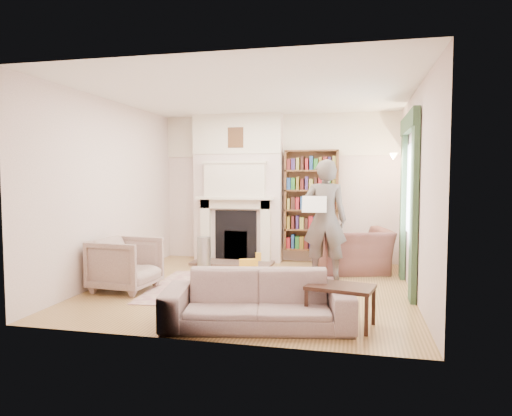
% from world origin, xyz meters
% --- Properties ---
extents(floor, '(4.50, 4.50, 0.00)m').
position_xyz_m(floor, '(0.00, 0.00, 0.00)').
color(floor, brown).
rests_on(floor, ground).
extents(ceiling, '(4.50, 4.50, 0.00)m').
position_xyz_m(ceiling, '(0.00, 0.00, 2.80)').
color(ceiling, white).
rests_on(ceiling, wall_back).
extents(wall_back, '(4.50, 0.00, 4.50)m').
position_xyz_m(wall_back, '(0.00, 2.25, 1.40)').
color(wall_back, white).
rests_on(wall_back, floor).
extents(wall_front, '(4.50, 0.00, 4.50)m').
position_xyz_m(wall_front, '(0.00, -2.25, 1.40)').
color(wall_front, white).
rests_on(wall_front, floor).
extents(wall_left, '(0.00, 4.50, 4.50)m').
position_xyz_m(wall_left, '(-2.25, 0.00, 1.40)').
color(wall_left, white).
rests_on(wall_left, floor).
extents(wall_right, '(0.00, 4.50, 4.50)m').
position_xyz_m(wall_right, '(2.25, 0.00, 1.40)').
color(wall_right, white).
rests_on(wall_right, floor).
extents(fireplace, '(1.70, 0.58, 2.80)m').
position_xyz_m(fireplace, '(-0.75, 2.05, 1.39)').
color(fireplace, white).
rests_on(fireplace, floor).
extents(bookcase, '(1.00, 0.24, 1.85)m').
position_xyz_m(bookcase, '(0.65, 2.12, 1.18)').
color(bookcase, brown).
rests_on(bookcase, floor).
extents(window, '(0.02, 0.90, 1.30)m').
position_xyz_m(window, '(2.23, 0.40, 1.45)').
color(window, silver).
rests_on(window, wall_right).
extents(curtain_left, '(0.07, 0.32, 2.40)m').
position_xyz_m(curtain_left, '(2.20, -0.30, 1.20)').
color(curtain_left, '#2E472E').
rests_on(curtain_left, floor).
extents(curtain_right, '(0.07, 0.32, 2.40)m').
position_xyz_m(curtain_right, '(2.20, 1.10, 1.20)').
color(curtain_right, '#2E472E').
rests_on(curtain_right, floor).
extents(pelmet, '(0.09, 1.70, 0.24)m').
position_xyz_m(pelmet, '(2.19, 0.40, 2.38)').
color(pelmet, '#2E472E').
rests_on(pelmet, wall_right).
extents(wall_sconce, '(0.20, 0.24, 0.24)m').
position_xyz_m(wall_sconce, '(2.03, 1.50, 1.90)').
color(wall_sconce, gold).
rests_on(wall_sconce, wall_right).
extents(rug, '(2.81, 2.25, 0.01)m').
position_xyz_m(rug, '(-0.11, -0.12, 0.01)').
color(rug, beige).
rests_on(rug, floor).
extents(armchair_reading, '(1.36, 1.26, 0.74)m').
position_xyz_m(armchair_reading, '(1.44, 1.39, 0.37)').
color(armchair_reading, '#54322D').
rests_on(armchair_reading, floor).
extents(armchair_left, '(0.89, 0.86, 0.75)m').
position_xyz_m(armchair_left, '(-1.73, -0.55, 0.38)').
color(armchair_left, '#BFB39E').
rests_on(armchair_left, floor).
extents(sofa, '(2.13, 1.14, 0.59)m').
position_xyz_m(sofa, '(0.45, -1.69, 0.30)').
color(sofa, '#B09F91').
rests_on(sofa, floor).
extents(man_reading, '(0.71, 0.49, 1.89)m').
position_xyz_m(man_reading, '(0.99, 0.79, 0.94)').
color(man_reading, '#4E453E').
rests_on(man_reading, floor).
extents(newspaper, '(0.38, 0.13, 0.25)m').
position_xyz_m(newspaper, '(0.84, 0.59, 1.20)').
color(newspaper, silver).
rests_on(newspaper, man_reading).
extents(coffee_table, '(0.78, 0.59, 0.45)m').
position_xyz_m(coffee_table, '(1.32, -1.49, 0.23)').
color(coffee_table, black).
rests_on(coffee_table, floor).
extents(paraffin_heater, '(0.30, 0.30, 0.55)m').
position_xyz_m(paraffin_heater, '(-1.18, 1.25, 0.28)').
color(paraffin_heater, '#9FA3A7').
rests_on(paraffin_heater, floor).
extents(rocking_horse, '(0.50, 0.33, 0.41)m').
position_xyz_m(rocking_horse, '(-0.20, 0.59, 0.20)').
color(rocking_horse, gold).
rests_on(rocking_horse, rug).
extents(board_game, '(0.42, 0.42, 0.03)m').
position_xyz_m(board_game, '(-0.78, -0.38, 0.03)').
color(board_game, gold).
rests_on(board_game, rug).
extents(game_box_lid, '(0.39, 0.33, 0.05)m').
position_xyz_m(game_box_lid, '(-0.45, -0.05, 0.04)').
color(game_box_lid, '#AE2E13').
rests_on(game_box_lid, rug).
extents(comic_annuals, '(0.65, 0.60, 0.02)m').
position_xyz_m(comic_annuals, '(0.30, -0.44, 0.02)').
color(comic_annuals, red).
rests_on(comic_annuals, rug).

